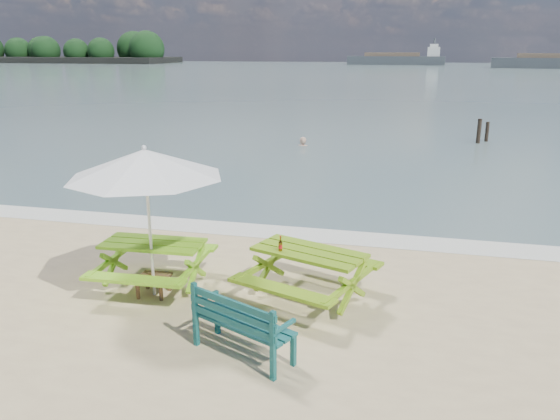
% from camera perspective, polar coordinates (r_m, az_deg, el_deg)
% --- Properties ---
extents(sea, '(300.00, 300.00, 0.00)m').
position_cam_1_polar(sea, '(91.43, 12.16, 13.73)').
color(sea, slate).
rests_on(sea, ground).
extents(foam_strip, '(22.00, 0.90, 0.01)m').
position_cam_1_polar(foam_strip, '(11.87, -0.33, -2.32)').
color(foam_strip, silver).
rests_on(foam_strip, ground).
extents(island_headland, '(90.00, 22.00, 7.60)m').
position_cam_1_polar(island_headland, '(184.68, -24.99, 14.83)').
color(island_headland, black).
rests_on(island_headland, ground).
extents(picnic_table_left, '(1.72, 1.90, 0.79)m').
position_cam_1_polar(picnic_table_left, '(9.35, -12.99, -5.65)').
color(picnic_table_left, '#71B31B').
rests_on(picnic_table_left, ground).
extents(picnic_table_right, '(2.28, 2.40, 0.83)m').
position_cam_1_polar(picnic_table_right, '(8.67, 3.02, -6.91)').
color(picnic_table_right, '#6B9416').
rests_on(picnic_table_right, ground).
extents(park_bench, '(1.48, 1.01, 0.87)m').
position_cam_1_polar(park_bench, '(7.25, -3.85, -13.02)').
color(park_bench, '#104646').
rests_on(park_bench, ground).
extents(side_table, '(0.52, 0.52, 0.31)m').
position_cam_1_polar(side_table, '(9.13, -13.04, -7.66)').
color(side_table, brown).
rests_on(side_table, ground).
extents(patio_umbrella, '(2.59, 2.59, 2.39)m').
position_cam_1_polar(patio_umbrella, '(8.53, -13.91, 4.74)').
color(patio_umbrella, silver).
rests_on(patio_umbrella, ground).
extents(beer_bottle, '(0.06, 0.06, 0.24)m').
position_cam_1_polar(beer_bottle, '(8.45, 0.04, -3.80)').
color(beer_bottle, '#8C5214').
rests_on(beer_bottle, picnic_table_right).
extents(swimmer, '(0.66, 0.50, 1.63)m').
position_cam_1_polar(swimmer, '(22.82, 2.41, 5.64)').
color(swimmer, tan).
rests_on(swimmer, ground).
extents(mooring_pilings, '(0.56, 0.76, 1.23)m').
position_cam_1_polar(mooring_pilings, '(24.90, 20.35, 7.49)').
color(mooring_pilings, black).
rests_on(mooring_pilings, ground).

